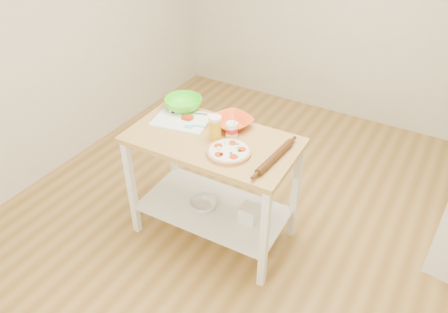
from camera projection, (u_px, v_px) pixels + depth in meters
room_shell at (256, 78)px, 2.76m from camera, size 4.04×4.54×2.74m
prep_island at (213, 167)px, 3.15m from camera, size 1.21×0.68×0.90m
pizza at (229, 151)px, 2.85m from camera, size 0.30×0.30×0.05m
cutting_board at (182, 119)px, 3.21m from camera, size 0.45×0.37×0.04m
spatula at (194, 126)px, 3.11m from camera, size 0.14×0.09×0.01m
knife at (184, 113)px, 3.26m from camera, size 0.26×0.12×0.01m
orange_bowl at (232, 122)px, 3.12m from camera, size 0.36×0.36×0.07m
green_bowl at (183, 104)px, 3.32m from camera, size 0.37×0.37×0.09m
beer_pint at (215, 128)px, 2.95m from camera, size 0.09×0.09×0.18m
yogurt_tub at (232, 129)px, 3.01m from camera, size 0.08×0.08×0.18m
rolling_pin at (275, 157)px, 2.79m from camera, size 0.08×0.42×0.05m
shelf_glass_bowl at (203, 205)px, 3.36m from camera, size 0.22×0.22×0.07m
shelf_bin at (249, 213)px, 3.23m from camera, size 0.13×0.13×0.13m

